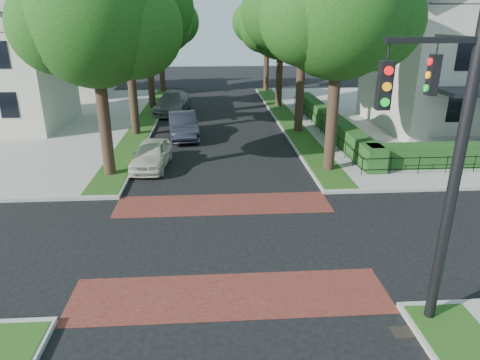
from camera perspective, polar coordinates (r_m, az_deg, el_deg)
name	(u,v)px	position (r m, az deg, el deg)	size (l,w,h in m)	color
ground	(226,241)	(15.26, -1.88, -8.13)	(120.00, 120.00, 0.00)	black
sidewalk_ne	(462,117)	(38.69, 27.48, 7.51)	(30.00, 30.00, 0.15)	gray
crosswalk_far	(223,204)	(18.13, -2.24, -3.24)	(9.00, 2.20, 0.01)	maroon
crosswalk_near	(230,296)	(12.55, -1.33, -15.14)	(9.00, 2.20, 0.01)	maroon
storm_drain	(405,332)	(12.09, 21.10, -18.38)	(0.65, 0.45, 0.01)	black
grass_strip_ne	(287,118)	(33.76, 6.22, 8.25)	(1.60, 29.80, 0.02)	#224B15
grass_strip_nw	(146,120)	(33.63, -12.40, 7.84)	(1.60, 29.80, 0.02)	#224B15
tree_right_near	(341,13)	(21.47, 13.31, 20.90)	(7.75, 6.67, 10.66)	black
tree_right_mid	(305,8)	(29.25, 8.65, 21.70)	(8.25, 7.09, 11.22)	black
tree_right_far	(282,25)	(38.07, 5.58, 19.91)	(7.25, 6.23, 9.74)	black
tree_right_back	(268,20)	(46.99, 3.75, 20.52)	(7.50, 6.45, 10.20)	black
tree_left_near	(97,21)	(21.20, -18.56, 19.45)	(7.50, 6.45, 10.20)	black
tree_left_mid	(127,2)	(29.07, -14.81, 22.00)	(8.00, 6.88, 11.48)	black
tree_left_far	(148,22)	(37.92, -12.14, 19.89)	(7.00, 6.02, 9.86)	black
tree_left_back	(160,18)	(46.88, -10.61, 20.41)	(7.75, 6.66, 10.44)	black
hedge_main_road	(330,122)	(30.23, 11.92, 7.61)	(1.00, 18.00, 1.20)	#1B3E15
fence_main_road	(318,124)	(30.06, 10.42, 7.35)	(0.06, 18.00, 0.90)	black
house_victorian	(475,40)	(34.35, 28.81, 16.04)	(13.00, 13.05, 12.48)	beige
house_left_far	(57,44)	(47.87, -23.18, 16.33)	(10.00, 9.00, 10.14)	beige
traffic_signal	(447,144)	(10.73, 25.90, 4.32)	(2.17, 2.00, 8.00)	black
parked_car_front	(151,154)	(22.84, -11.73, 3.37)	(1.71, 4.26, 1.45)	silver
parked_car_middle	(183,125)	(28.50, -7.61, 7.24)	(1.74, 4.98, 1.64)	black
parked_car_rear	(173,103)	(36.43, -8.94, 10.14)	(2.38, 5.86, 1.70)	slate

